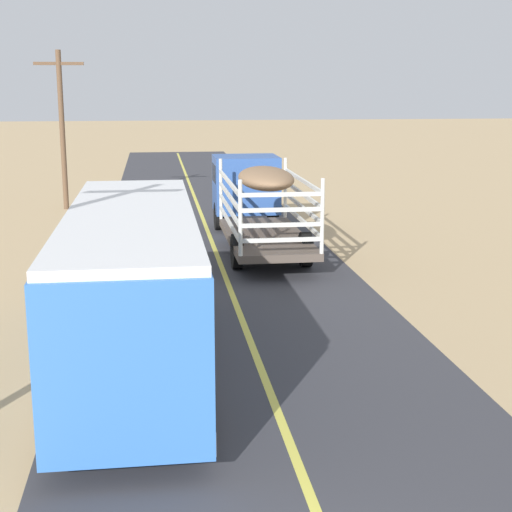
% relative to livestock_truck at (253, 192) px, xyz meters
% --- Properties ---
extents(livestock_truck, '(2.53, 9.70, 3.02)m').
position_rel_livestock_truck_xyz_m(livestock_truck, '(0.00, 0.00, 0.00)').
color(livestock_truck, '#3359A5').
rests_on(livestock_truck, road_surface).
extents(bus, '(2.54, 10.00, 3.21)m').
position_rel_livestock_truck_xyz_m(bus, '(-4.08, -12.64, -0.04)').
color(bus, '#3872C6').
rests_on(bus, road_surface).
extents(power_pole_mid, '(2.20, 0.24, 7.17)m').
position_rel_livestock_truck_xyz_m(power_pole_mid, '(-7.67, 8.37, 2.08)').
color(power_pole_mid, brown).
rests_on(power_pole_mid, ground).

